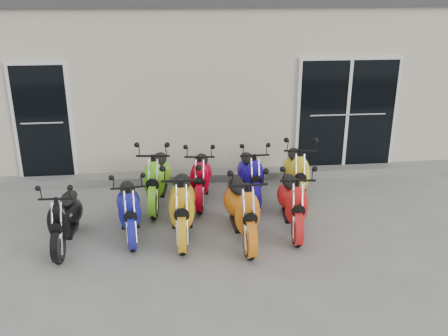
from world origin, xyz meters
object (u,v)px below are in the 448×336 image
Objects in this scene: scooter_front_orange_a at (182,196)px; scooter_back_green at (157,170)px; scooter_front_orange_b at (242,200)px; scooter_front_red at (293,194)px; scooter_front_blue at (129,200)px; scooter_back_yellow at (297,165)px; scooter_front_black at (64,211)px; scooter_back_blue at (251,168)px; scooter_back_red at (201,170)px.

scooter_back_green is at bearing 110.39° from scooter_front_orange_a.
scooter_front_orange_b reaches higher than scooter_front_red.
scooter_front_blue is 0.90× the size of scooter_back_yellow.
scooter_back_blue is at bearing 27.50° from scooter_front_black.
scooter_back_green is at bearing 128.86° from scooter_front_orange_b.
scooter_front_blue is at bearing 17.05° from scooter_front_black.
scooter_front_orange_b is (0.87, -0.23, -0.01)m from scooter_front_orange_a.
scooter_back_blue reaches higher than scooter_front_black.
scooter_back_green is 1.09× the size of scooter_back_blue.
scooter_back_blue is (2.93, 1.39, 0.03)m from scooter_front_black.
scooter_front_blue is 0.81m from scooter_front_orange_a.
scooter_back_red is at bearing 36.13° from scooter_front_black.
scooter_back_green is (1.30, 1.32, 0.08)m from scooter_front_black.
scooter_back_green is (-0.39, 1.17, -0.01)m from scooter_front_orange_a.
scooter_front_black is at bearing -140.05° from scooter_back_red.
scooter_front_orange_b is 1.10× the size of scooter_back_red.
scooter_front_orange_b reaches higher than scooter_back_blue.
scooter_front_orange_b is at bearing -42.23° from scooter_back_green.
scooter_front_orange_b is at bearing -13.16° from scooter_front_orange_a.
scooter_front_orange_b is 1.01× the size of scooter_back_green.
scooter_back_red is at bearing 106.16° from scooter_front_orange_b.
scooter_front_orange_b reaches higher than scooter_back_green.
scooter_back_green is at bearing -171.90° from scooter_back_yellow.
scooter_front_red is at bearing 4.46° from scooter_front_black.
scooter_front_orange_b is 1.83m from scooter_back_yellow.
scooter_back_red reaches higher than scooter_back_blue.
scooter_back_green is (-2.08, 1.18, 0.03)m from scooter_front_red.
scooter_back_blue is at bearing 47.15° from scooter_front_orange_a.
scooter_front_red is (0.82, 0.23, -0.04)m from scooter_front_orange_b.
scooter_front_red is 0.95× the size of scooter_back_green.
scooter_front_orange_a reaches higher than scooter_back_yellow.
scooter_back_red is 1.01× the size of scooter_back_blue.
scooter_front_blue is 3.04m from scooter_back_yellow.
scooter_front_orange_a reaches higher than scooter_front_black.
scooter_back_green is at bearing -169.16° from scooter_back_red.
scooter_front_blue is (0.89, 0.24, 0.02)m from scooter_front_black.
scooter_front_red is at bearing -23.59° from scooter_back_green.
scooter_front_orange_a is at bearing -13.26° from scooter_front_blue.
scooter_front_red is (1.69, -0.00, -0.05)m from scooter_front_orange_a.
scooter_front_blue is at bearing 175.31° from scooter_front_orange_a.
scooter_front_black is 3.38m from scooter_front_red.
scooter_front_blue is 2.34m from scooter_back_blue.
scooter_front_black is 0.88× the size of scooter_back_yellow.
scooter_front_blue is 0.95× the size of scooter_front_red.
scooter_front_black is 0.93m from scooter_front_blue.
scooter_front_black is 0.86× the size of scooter_front_orange_b.
scooter_back_red is (0.36, 1.24, -0.06)m from scooter_front_orange_a.
scooter_front_red reaches higher than scooter_back_blue.
scooter_back_yellow is (0.35, 1.18, 0.03)m from scooter_front_red.
scooter_back_green reaches higher than scooter_front_blue.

